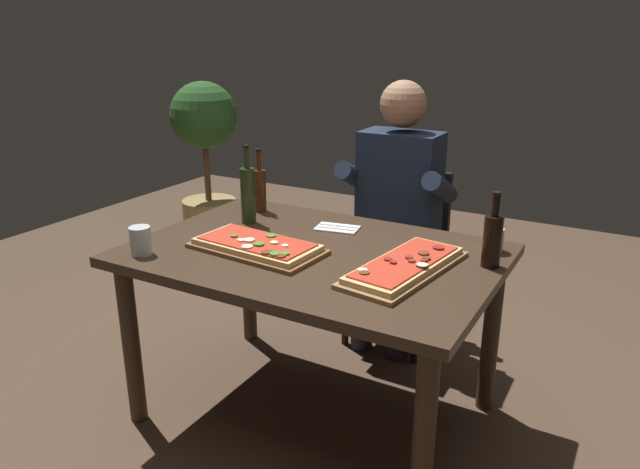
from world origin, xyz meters
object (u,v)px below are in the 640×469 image
pizza_rectangular_left (405,266)px  potted_plant_corner (206,154)px  wine_bottle_dark (248,194)px  diner_chair (402,247)px  dining_table (314,273)px  vinegar_bottle_green (492,239)px  tumbler_far_side (493,241)px  tumbler_near_camera (141,241)px  oil_bottle_amber (260,189)px  seated_diner (395,205)px  pizza_rectangular_front (257,246)px

pizza_rectangular_left → potted_plant_corner: (-2.09, 1.43, -0.06)m
wine_bottle_dark → diner_chair: bearing=56.7°
dining_table → vinegar_bottle_green: 0.69m
dining_table → vinegar_bottle_green: bearing=15.2°
diner_chair → tumbler_far_side: bearing=-42.2°
tumbler_near_camera → oil_bottle_amber: bearing=84.4°
wine_bottle_dark → seated_diner: bearing=51.5°
pizza_rectangular_left → wine_bottle_dark: size_ratio=1.70×
pizza_rectangular_front → wine_bottle_dark: (-0.24, 0.27, 0.11)m
pizza_rectangular_left → potted_plant_corner: potted_plant_corner is taller
pizza_rectangular_front → diner_chair: size_ratio=0.62×
pizza_rectangular_left → wine_bottle_dark: bearing=167.1°
pizza_rectangular_front → tumbler_near_camera: (-0.36, -0.25, 0.03)m
potted_plant_corner → tumbler_near_camera: bearing=-56.8°
dining_table → oil_bottle_amber: (-0.48, 0.33, 0.20)m
dining_table → pizza_rectangular_front: pizza_rectangular_front is taller
pizza_rectangular_front → potted_plant_corner: (-1.51, 1.52, -0.06)m
oil_bottle_amber → diner_chair: (0.52, 0.52, -0.36)m
tumbler_far_side → seated_diner: seated_diner is taller
diner_chair → oil_bottle_amber: bearing=-134.6°
diner_chair → vinegar_bottle_green: bearing=-48.5°
vinegar_bottle_green → tumbler_far_side: (-0.03, 0.16, -0.07)m
dining_table → pizza_rectangular_left: pizza_rectangular_left is taller
tumbler_far_side → wine_bottle_dark: bearing=-170.2°
wine_bottle_dark → tumbler_near_camera: 0.54m
wine_bottle_dark → tumbler_far_side: wine_bottle_dark is taller
pizza_rectangular_front → tumbler_near_camera: size_ratio=4.90×
pizza_rectangular_left → oil_bottle_amber: oil_bottle_amber is taller
potted_plant_corner → diner_chair: bearing=-17.5°
vinegar_bottle_green → diner_chair: vinegar_bottle_green is taller
dining_table → tumbler_near_camera: 0.67m
pizza_rectangular_left → seated_diner: seated_diner is taller
wine_bottle_dark → potted_plant_corner: (-1.28, 1.24, -0.18)m
diner_chair → pizza_rectangular_front: bearing=-102.9°
pizza_rectangular_left → oil_bottle_amber: bearing=157.7°
pizza_rectangular_left → seated_diner: (-0.35, 0.76, -0.02)m
pizza_rectangular_left → diner_chair: (-0.35, 0.88, -0.27)m
dining_table → pizza_rectangular_front: 0.25m
wine_bottle_dark → dining_table: bearing=-20.7°
wine_bottle_dark → vinegar_bottle_green: (1.06, 0.01, -0.03)m
tumbler_near_camera → seated_diner: bearing=61.9°
vinegar_bottle_green → tumbler_near_camera: size_ratio=2.55×
seated_diner → potted_plant_corner: (-1.74, 0.67, -0.05)m
diner_chair → seated_diner: (-0.00, -0.12, 0.26)m
vinegar_bottle_green → potted_plant_corner: potted_plant_corner is taller
seated_diner → tumbler_far_side: bearing=-34.8°
wine_bottle_dark → tumbler_far_side: 1.05m
wine_bottle_dark → tumbler_near_camera: size_ratio=3.16×
oil_bottle_amber → diner_chair: size_ratio=0.34×
oil_bottle_amber → tumbler_far_side: 1.09m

